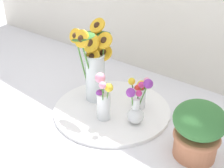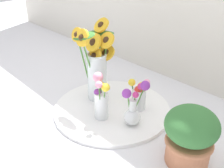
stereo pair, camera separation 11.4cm
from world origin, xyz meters
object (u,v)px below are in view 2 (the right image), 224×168
vase_bulb_right (133,109)px  vase_small_back (139,95)px  mason_jar_sunflowers (97,66)px  serving_tray (112,109)px  potted_plant (190,135)px  vase_small_center (101,99)px

vase_bulb_right → vase_small_back: (-0.06, 0.10, 0.00)m
mason_jar_sunflowers → vase_small_back: 0.23m
vase_bulb_right → vase_small_back: size_ratio=1.25×
vase_bulb_right → serving_tray: bearing=170.8°
serving_tray → vase_bulb_right: 0.18m
serving_tray → mason_jar_sunflowers: mason_jar_sunflowers is taller
mason_jar_sunflowers → vase_small_back: (0.20, 0.07, -0.09)m
mason_jar_sunflowers → potted_plant: 0.53m
vase_bulb_right → vase_small_center: bearing=-152.1°
mason_jar_sunflowers → potted_plant: bearing=-3.7°
mason_jar_sunflowers → vase_small_center: (0.14, -0.10, -0.07)m
vase_bulb_right → potted_plant: bearing=-0.5°
mason_jar_sunflowers → serving_tray: bearing=-3.7°
mason_jar_sunflowers → vase_bulb_right: 0.28m
mason_jar_sunflowers → vase_bulb_right: mason_jar_sunflowers is taller
vase_small_back → potted_plant: bearing=-18.3°
vase_small_center → potted_plant: (0.38, 0.06, 0.00)m
vase_small_back → vase_bulb_right: bearing=-58.9°
mason_jar_sunflowers → vase_bulb_right: size_ratio=1.87×
vase_small_back → serving_tray: bearing=-138.7°
serving_tray → vase_small_back: bearing=41.3°
serving_tray → vase_small_back: vase_small_back is taller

